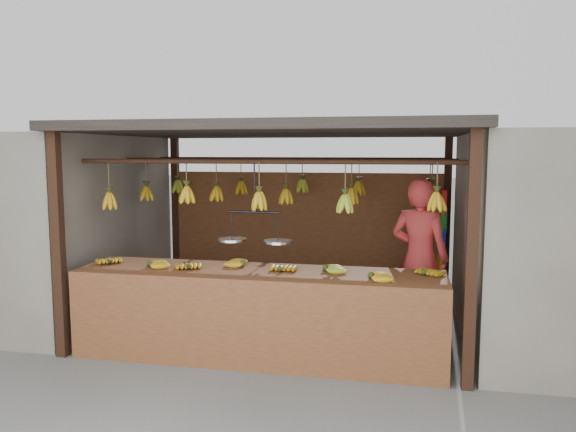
# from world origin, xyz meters

# --- Properties ---
(ground) EXTENTS (80.00, 80.00, 0.00)m
(ground) POSITION_xyz_m (0.00, 0.00, 0.00)
(ground) COLOR #5B5B57
(stall) EXTENTS (4.30, 3.30, 2.40)m
(stall) POSITION_xyz_m (0.00, 0.33, 1.97)
(stall) COLOR black
(stall) RESTS_ON ground
(neighbor_left) EXTENTS (3.00, 3.00, 2.30)m
(neighbor_left) POSITION_xyz_m (-3.60, 0.00, 1.15)
(neighbor_left) COLOR slate
(neighbor_left) RESTS_ON ground
(counter) EXTENTS (3.73, 0.85, 0.96)m
(counter) POSITION_xyz_m (-0.01, -1.23, 0.71)
(counter) COLOR brown
(counter) RESTS_ON ground
(hanging_bananas) EXTENTS (3.64, 2.26, 0.36)m
(hanging_bananas) POSITION_xyz_m (0.01, -0.01, 1.60)
(hanging_bananas) COLOR #B98713
(hanging_bananas) RESTS_ON ground
(balance_scale) EXTENTS (0.79, 0.32, 0.83)m
(balance_scale) POSITION_xyz_m (-0.08, -1.00, 1.23)
(balance_scale) COLOR black
(balance_scale) RESTS_ON ground
(vendor) EXTENTS (0.77, 0.64, 1.81)m
(vendor) POSITION_xyz_m (1.60, -0.12, 0.91)
(vendor) COLOR #BF3333
(vendor) RESTS_ON ground
(bag_bundles) EXTENTS (0.08, 0.26, 1.23)m
(bag_bundles) POSITION_xyz_m (1.94, 1.35, 1.01)
(bag_bundles) COLOR red
(bag_bundles) RESTS_ON ground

